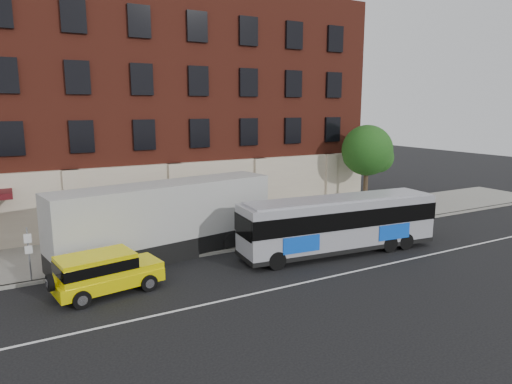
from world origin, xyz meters
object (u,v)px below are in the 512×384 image
yellow_suv (103,271)px  shipping_container (167,221)px  city_bus (339,222)px  street_tree (368,152)px  sign_pole (29,251)px

yellow_suv → shipping_container: 5.10m
city_bus → yellow_suv: size_ratio=2.38×
street_tree → city_bus: bearing=-139.9°
sign_pole → yellow_suv: sign_pole is taller
street_tree → city_bus: 10.28m
street_tree → yellow_suv: size_ratio=1.34×
city_bus → shipping_container: 8.93m
street_tree → shipping_container: street_tree is taller
street_tree → city_bus: (-7.58, -6.37, -2.77)m
city_bus → shipping_container: shipping_container is taller
sign_pole → shipping_container: size_ratio=0.21×
city_bus → yellow_suv: city_bus is taller
street_tree → shipping_container: size_ratio=0.53×
street_tree → city_bus: size_ratio=0.56×
city_bus → street_tree: bearing=40.1°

